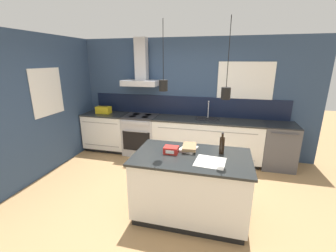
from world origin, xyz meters
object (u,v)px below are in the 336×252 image
bottle_on_island (222,145)px  dishwasher (278,146)px  red_supply_box (171,150)px  oven_range (141,134)px  book_stack (189,148)px  yellow_toolbox (104,110)px

bottle_on_island → dishwasher: bearing=57.5°
red_supply_box → dishwasher: bearing=47.0°
oven_range → red_supply_box: (1.18, -1.91, 0.50)m
dishwasher → book_stack: book_stack is taller
yellow_toolbox → red_supply_box: bearing=-42.2°
red_supply_box → yellow_toolbox: bearing=137.8°
book_stack → red_supply_box: (-0.22, -0.16, 0.01)m
bottle_on_island → book_stack: 0.45m
book_stack → red_supply_box: 0.27m
bottle_on_island → red_supply_box: 0.69m
book_stack → red_supply_box: red_supply_box is taller
bottle_on_island → red_supply_box: bearing=-166.6°
bottle_on_island → book_stack: size_ratio=0.93×
oven_range → yellow_toolbox: yellow_toolbox is taller
oven_range → bottle_on_island: 2.61m
bottle_on_island → yellow_toolbox: (-2.78, 1.76, -0.04)m
oven_range → dishwasher: bearing=0.1°
bottle_on_island → yellow_toolbox: 3.29m
dishwasher → book_stack: size_ratio=2.87×
oven_range → yellow_toolbox: (-0.93, 0.00, 0.54)m
oven_range → dishwasher: 2.96m
oven_range → dishwasher: same height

